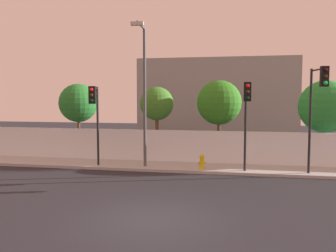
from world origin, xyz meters
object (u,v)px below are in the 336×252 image
fire_hydrant (202,161)px  roadside_tree_leftmost (78,103)px  roadside_tree_midleft (157,104)px  street_lamp_curbside (144,86)px  roadside_tree_midright (219,103)px  traffic_light_right (247,107)px  roadside_tree_rightmost (325,107)px  traffic_light_center (317,97)px  traffic_light_left (95,108)px

fire_hydrant → roadside_tree_leftmost: bearing=159.4°
fire_hydrant → roadside_tree_midleft: roadside_tree_midleft is taller
street_lamp_curbside → roadside_tree_midright: size_ratio=1.50×
traffic_light_right → fire_hydrant: traffic_light_right is taller
fire_hydrant → roadside_tree_rightmost: size_ratio=0.16×
traffic_light_right → roadside_tree_rightmost: (4.37, 3.59, -0.05)m
traffic_light_right → traffic_light_center: bearing=-2.7°
street_lamp_curbside → fire_hydrant: 4.95m
traffic_light_right → roadside_tree_leftmost: 10.96m
traffic_light_right → roadside_tree_midright: size_ratio=0.91×
traffic_light_left → roadside_tree_rightmost: (12.14, 3.57, 0.05)m
roadside_tree_midleft → roadside_tree_midright: roadside_tree_midright is taller
street_lamp_curbside → traffic_light_left: bearing=-168.8°
street_lamp_curbside → roadside_tree_midright: 4.93m
traffic_light_center → roadside_tree_midright: 5.98m
traffic_light_left → roadside_tree_leftmost: (-2.58, 3.57, 0.20)m
fire_hydrant → roadside_tree_rightmost: roadside_tree_rightmost is taller
roadside_tree_leftmost → roadside_tree_midright: 8.86m
street_lamp_curbside → roadside_tree_rightmost: bearing=17.7°
street_lamp_curbside → roadside_tree_midleft: 3.23m
traffic_light_center → roadside_tree_midleft: 9.21m
traffic_light_left → roadside_tree_rightmost: roadside_tree_rightmost is taller
traffic_light_left → fire_hydrant: bearing=5.0°
fire_hydrant → traffic_light_right: bearing=-13.2°
traffic_light_right → roadside_tree_midleft: (-5.24, 3.59, 0.06)m
street_lamp_curbside → roadside_tree_leftmost: street_lamp_curbside is taller
traffic_light_right → street_lamp_curbside: size_ratio=0.60×
roadside_tree_rightmost → roadside_tree_leftmost: bearing=180.0°
street_lamp_curbside → roadside_tree_midleft: size_ratio=1.63×
roadside_tree_midleft → roadside_tree_rightmost: bearing=-0.0°
fire_hydrant → roadside_tree_midright: 4.32m
roadside_tree_midleft → traffic_light_center: bearing=-24.0°
traffic_light_left → street_lamp_curbside: bearing=11.2°
traffic_light_left → roadside_tree_midleft: bearing=54.7°
street_lamp_curbside → roadside_tree_leftmost: 6.04m
traffic_light_left → fire_hydrant: traffic_light_left is taller
roadside_tree_leftmost → roadside_tree_rightmost: (14.72, -0.00, -0.15)m
traffic_light_left → roadside_tree_midleft: (2.53, 3.57, 0.16)m
traffic_light_left → roadside_tree_midright: 7.23m
traffic_light_left → roadside_tree_leftmost: roadside_tree_leftmost is taller
traffic_light_left → roadside_tree_leftmost: size_ratio=0.91×
roadside_tree_leftmost → roadside_tree_rightmost: size_ratio=0.98×
roadside_tree_midleft → roadside_tree_rightmost: 9.61m
traffic_light_right → roadside_tree_leftmost: size_ratio=0.94×
traffic_light_left → roadside_tree_midright: bearing=29.6°
traffic_light_left → traffic_light_right: 7.77m
roadside_tree_midleft → traffic_light_right: bearing=-34.4°
traffic_light_right → fire_hydrant: size_ratio=5.61×
street_lamp_curbside → fire_hydrant: size_ratio=9.29×
roadside_tree_rightmost → roadside_tree_midleft: bearing=180.0°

